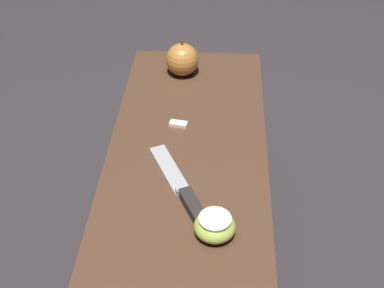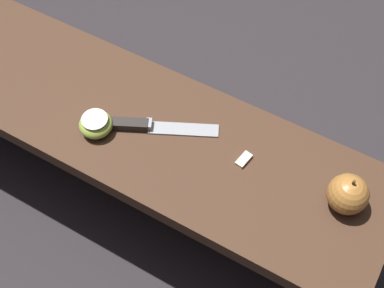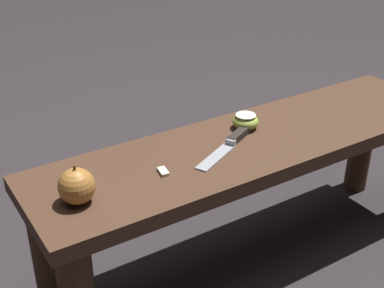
{
  "view_description": "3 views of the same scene",
  "coord_description": "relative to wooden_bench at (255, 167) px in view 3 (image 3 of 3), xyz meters",
  "views": [
    {
      "loc": [
        -0.63,
        -0.06,
        1.11
      ],
      "look_at": [
        0.2,
        -0.01,
        0.44
      ],
      "focal_mm": 50.0,
      "sensor_mm": 36.0,
      "label": 1
    },
    {
      "loc": [
        0.49,
        -0.53,
        1.36
      ],
      "look_at": [
        0.2,
        -0.01,
        0.44
      ],
      "focal_mm": 50.0,
      "sensor_mm": 36.0,
      "label": 2
    },
    {
      "loc": [
        0.82,
        0.98,
        1.06
      ],
      "look_at": [
        0.2,
        -0.01,
        0.44
      ],
      "focal_mm": 50.0,
      "sensor_mm": 36.0,
      "label": 3
    }
  ],
  "objects": [
    {
      "name": "ground_plane",
      "position": [
        0.0,
        0.0,
        -0.31
      ],
      "size": [
        8.0,
        8.0,
        0.0
      ],
      "primitive_type": "plane",
      "color": "#2D282B"
    },
    {
      "name": "apple_slice_near_knife",
      "position": [
        0.3,
        0.03,
        0.1
      ],
      "size": [
        0.02,
        0.04,
        0.01
      ],
      "color": "beige",
      "rests_on": "wooden_bench"
    },
    {
      "name": "apple_cut",
      "position": [
        -0.01,
        -0.06,
        0.11
      ],
      "size": [
        0.07,
        0.07,
        0.04
      ],
      "color": "#9EB747",
      "rests_on": "wooden_bench"
    },
    {
      "name": "knife",
      "position": [
        0.07,
        -0.01,
        0.1
      ],
      "size": [
        0.24,
        0.14,
        0.02
      ],
      "rotation": [
        0.0,
        0.0,
        0.45
      ],
      "color": "#9EA0A5",
      "rests_on": "wooden_bench"
    },
    {
      "name": "wooden_bench",
      "position": [
        0.0,
        0.0,
        0.0
      ],
      "size": [
        1.26,
        0.33,
        0.41
      ],
      "color": "#472D1E",
      "rests_on": "ground_plane"
    },
    {
      "name": "apple_whole",
      "position": [
        0.52,
        0.03,
        0.13
      ],
      "size": [
        0.08,
        0.08,
        0.09
      ],
      "color": "#B27233",
      "rests_on": "wooden_bench"
    }
  ]
}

